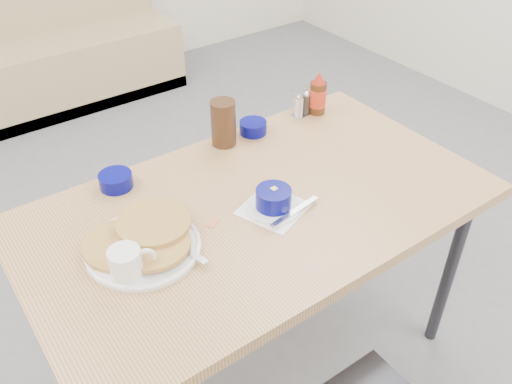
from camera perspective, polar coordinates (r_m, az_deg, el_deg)
booth_bench at (r=3.91m, az=-22.78°, el=13.11°), size 1.90×0.56×1.22m
dining_table at (r=1.66m, az=0.25°, el=-2.79°), size 1.40×0.80×0.76m
pancake_plate at (r=1.49m, az=-11.80°, el=-5.20°), size 0.31×0.31×0.06m
coffee_mug at (r=1.40m, az=-13.36°, el=-7.41°), size 0.12×0.08×0.09m
grits_setting at (r=1.58m, az=1.88°, el=-0.97°), size 0.24×0.22×0.07m
creamer_bowl at (r=1.73m, az=-14.54°, el=1.17°), size 0.10×0.10×0.05m
butter_bowl at (r=1.95m, az=-0.31°, el=6.82°), size 0.10×0.10×0.04m
amber_tumbler at (r=1.86m, az=-3.45°, el=7.26°), size 0.10×0.10×0.16m
condiment_caddy at (r=2.07m, az=4.94°, el=9.05°), size 0.09×0.06×0.11m
syrup_bottle at (r=2.07m, az=6.52°, el=10.06°), size 0.06×0.06×0.17m
sugar_wrapper at (r=1.56m, az=-4.63°, el=-3.22°), size 0.05×0.05×0.00m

